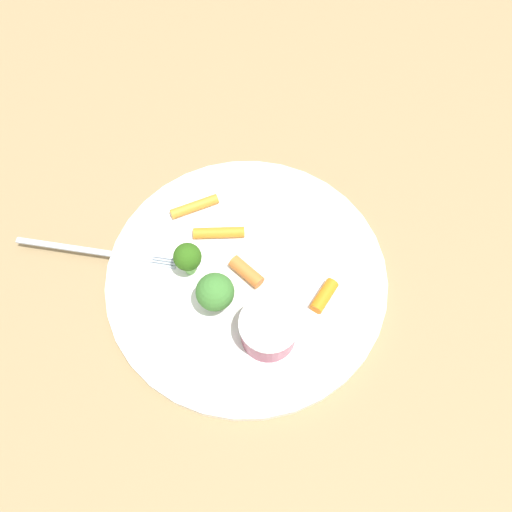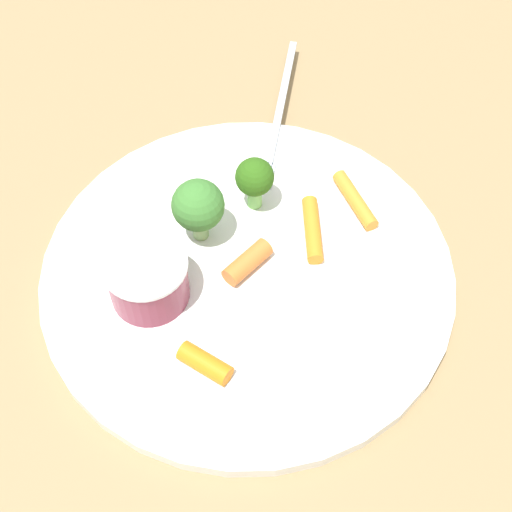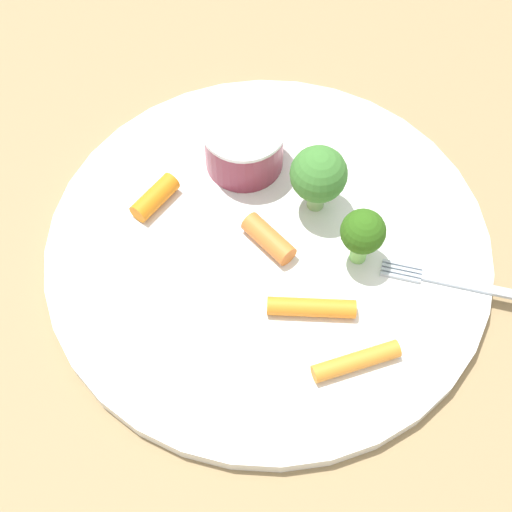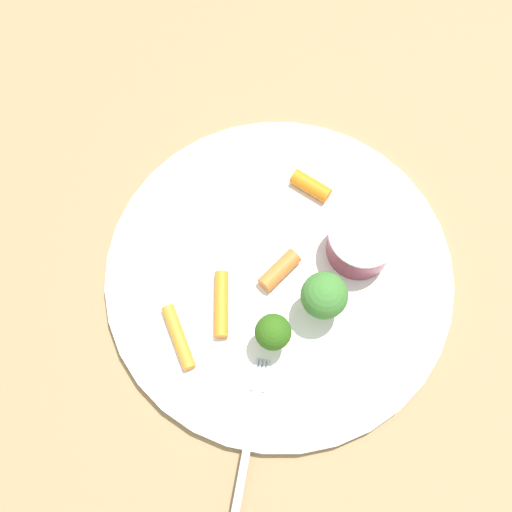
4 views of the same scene
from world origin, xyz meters
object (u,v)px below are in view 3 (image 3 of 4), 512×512
(plate, at_px, (268,249))
(broccoli_floret_1, at_px, (319,175))
(carrot_stick_2, at_px, (155,197))
(broccoli_floret_0, at_px, (363,233))
(carrot_stick_1, at_px, (356,361))
(carrot_stick_0, at_px, (270,233))
(sauce_cup, at_px, (241,146))
(carrot_stick_3, at_px, (311,307))

(plate, distance_m, broccoli_floret_1, 0.06)
(plate, bearing_deg, carrot_stick_2, -126.92)
(plate, xyz_separation_m, broccoli_floret_1, (-0.03, 0.04, 0.04))
(broccoli_floret_0, distance_m, carrot_stick_1, 0.09)
(broccoli_floret_1, xyz_separation_m, carrot_stick_2, (-0.03, -0.11, -0.03))
(carrot_stick_0, distance_m, carrot_stick_2, 0.09)
(broccoli_floret_0, bearing_deg, carrot_stick_0, -117.80)
(sauce_cup, xyz_separation_m, broccoli_floret_0, (0.10, 0.06, 0.01))
(plate, distance_m, sauce_cup, 0.08)
(carrot_stick_1, relative_size, carrot_stick_2, 1.50)
(broccoli_floret_0, bearing_deg, sauce_cup, -149.07)
(sauce_cup, relative_size, carrot_stick_3, 1.04)
(plate, relative_size, carrot_stick_2, 8.16)
(broccoli_floret_0, height_order, carrot_stick_2, broccoli_floret_0)
(broccoli_floret_0, height_order, carrot_stick_0, broccoli_floret_0)
(broccoli_floret_1, height_order, carrot_stick_3, broccoli_floret_1)
(sauce_cup, bearing_deg, carrot_stick_2, -72.49)
(broccoli_floret_1, distance_m, carrot_stick_0, 0.05)
(carrot_stick_0, distance_m, carrot_stick_1, 0.11)
(sauce_cup, relative_size, broccoli_floret_1, 1.07)
(sauce_cup, distance_m, broccoli_floret_1, 0.07)
(sauce_cup, distance_m, broccoli_floret_0, 0.12)
(plate, distance_m, carrot_stick_2, 0.09)
(carrot_stick_0, bearing_deg, carrot_stick_3, 11.23)
(carrot_stick_2, bearing_deg, broccoli_floret_0, 58.77)
(plate, xyz_separation_m, broccoli_floret_0, (0.02, 0.06, 0.04))
(broccoli_floret_1, height_order, carrot_stick_2, broccoli_floret_1)
(carrot_stick_1, height_order, carrot_stick_2, carrot_stick_2)
(broccoli_floret_0, bearing_deg, broccoli_floret_1, -161.63)
(broccoli_floret_0, bearing_deg, carrot_stick_2, -121.23)
(plate, relative_size, broccoli_floret_1, 5.53)
(broccoli_floret_1, height_order, carrot_stick_0, broccoli_floret_1)
(plate, xyz_separation_m, carrot_stick_1, (0.10, 0.03, 0.01))
(carrot_stick_1, height_order, carrot_stick_3, same)
(broccoli_floret_0, xyz_separation_m, carrot_stick_3, (0.03, -0.04, -0.03))
(plate, bearing_deg, carrot_stick_1, 17.57)
(broccoli_floret_1, relative_size, carrot_stick_2, 1.47)
(carrot_stick_3, bearing_deg, broccoli_floret_0, 127.68)
(broccoli_floret_1, height_order, carrot_stick_1, broccoli_floret_1)
(carrot_stick_0, relative_size, carrot_stick_2, 1.07)
(carrot_stick_1, bearing_deg, carrot_stick_0, -164.27)
(broccoli_floret_1, distance_m, carrot_stick_1, 0.13)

